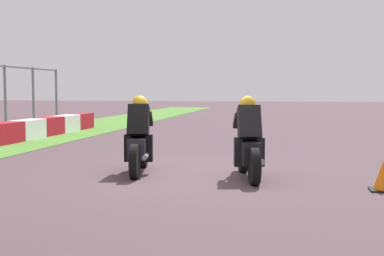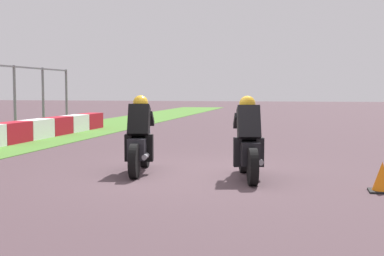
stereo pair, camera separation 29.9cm
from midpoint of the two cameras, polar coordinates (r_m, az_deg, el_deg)
The scene contains 4 objects.
ground_plane at distance 10.11m, azimuth -1.28°, elevation -5.02°, with size 120.00×120.00×0.00m, color #4D3A40.
rider_lane_a at distance 9.59m, azimuth 5.26°, elevation -1.79°, with size 2.02×0.66×1.51m.
rider_lane_b at distance 10.24m, azimuth -6.58°, elevation -1.42°, with size 2.04×0.60×1.51m.
traffic_cone at distance 8.91m, azimuth 19.14°, elevation -5.07°, with size 0.40×0.40×0.49m.
Camera 1 is at (-9.81, -1.85, 1.63)m, focal length 49.05 mm.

